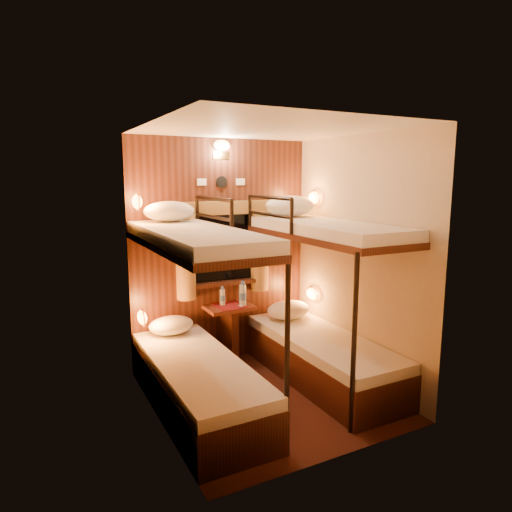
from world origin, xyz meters
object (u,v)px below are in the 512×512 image
bunk_left (197,348)px  bottle_left (222,297)px  table (229,327)px  bottle_right (243,295)px  bunk_right (322,326)px

bunk_left → bottle_left: size_ratio=9.18×
table → bottle_right: size_ratio=2.47×
bunk_left → table: size_ratio=2.90×
bunk_left → table: (0.65, 0.78, -0.14)m
bunk_left → bottle_left: 1.04m
table → bottle_left: 0.33m
bunk_right → table: 1.02m
table → bottle_right: (0.13, -0.06, 0.35)m
bottle_right → bottle_left: bearing=149.6°
table → bottle_right: 0.38m
bottle_left → bunk_right: bearing=-49.9°
bunk_left → bottle_left: bunk_left is taller
bottle_left → bottle_right: bearing=-30.4°
bunk_right → bottle_right: bunk_right is taller
table → bottle_right: bearing=-23.5°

